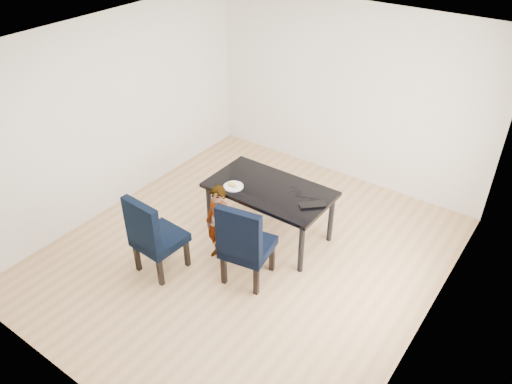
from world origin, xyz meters
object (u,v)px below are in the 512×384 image
Objects in this scene: chair_left at (159,233)px; child at (219,224)px; laptop at (312,203)px; plate at (233,186)px; dining_table at (269,212)px; chair_right at (248,240)px.

chair_left is 0.72m from child.
plate is at bearing -28.88° from laptop.
child is (0.46, 0.55, -0.01)m from chair_left.
chair_left is (-0.69, -1.31, 0.17)m from dining_table.
child is at bearing -1.15° from laptop.
dining_table is 1.43× the size of chair_right.
chair_right is 0.93m from laptop.
laptop is (0.35, 0.84, 0.20)m from chair_right.
chair_right is at bearing -41.26° from plate.
dining_table is at bearing 32.53° from plate.
child is 0.58m from plate.
dining_table is 0.88m from chair_right.
chair_left is 1.07m from chair_right.
plate is 0.78× the size of laptop.
plate is at bearing 77.30° from chair_left.
dining_table is 1.49m from chair_left.
chair_right reaches higher than plate.
laptop is at bearing 1.33° from dining_table.
child is 4.17× the size of plate.
laptop is at bearing 56.73° from chair_right.
laptop is at bearing 14.73° from plate.
chair_right is 4.38× the size of plate.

